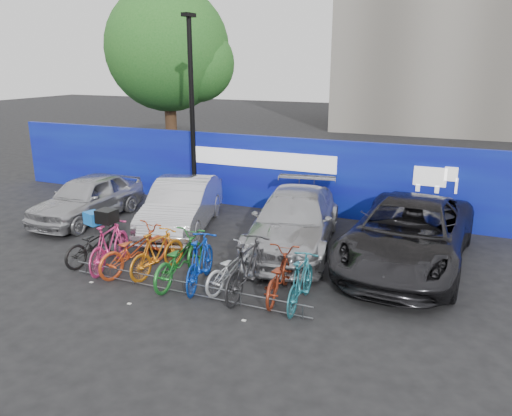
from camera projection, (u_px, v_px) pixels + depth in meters
The scene contains 21 objects.
ground at pixel (199, 283), 10.95m from camera, with size 100.00×100.00×0.00m, color black.
hoarding at pixel (291, 175), 15.89m from camera, with size 22.00×0.18×2.40m.
tree at pixel (173, 52), 20.96m from camera, with size 5.40×5.20×7.80m.
lamppost at pixel (192, 107), 16.00m from camera, with size 0.25×0.50×6.11m.
bike_rack at pixel (184, 287), 10.38m from camera, with size 5.60×0.03×0.30m.
car_0 at pixel (88, 198), 15.20m from camera, with size 1.63×4.06×1.38m, color #A7A8AC.
car_1 at pixel (182, 205), 14.28m from camera, with size 1.54×4.41×1.45m, color #B8B8BD.
car_2 at pixel (294, 220), 12.91m from camera, with size 2.04×5.01×1.45m, color #A4A5A9.
car_3 at pixel (408, 234), 11.74m from camera, with size 2.58×5.60×1.56m, color black.
bike_0 at pixel (96, 243), 12.03m from camera, with size 0.63×1.82×0.96m, color black.
bike_1 at pixel (109, 245), 11.64m from camera, with size 0.53×1.87×1.12m, color #DB337A.
bike_2 at pixel (134, 249), 11.47m from camera, with size 0.70×2.00×1.05m, color #BD431B.
bike_3 at pixel (158, 253), 11.29m from camera, with size 0.49×1.74×1.05m, color #CA6D14.
bike_4 at pixel (179, 259), 10.90m from camera, with size 0.71×2.04×1.07m, color #1D7026.
bike_5 at pixel (200, 261), 10.69m from camera, with size 0.53×1.87×1.12m, color #0B35AB.
bike_6 at pixel (232, 267), 10.65m from camera, with size 0.60×1.73×0.91m, color #B6BABE.
bike_7 at pixel (248, 267), 10.26m from camera, with size 0.57×2.03×1.22m, color black.
bike_8 at pixel (279, 275), 10.21m from camera, with size 0.64×1.84×0.97m, color maroon.
bike_9 at pixel (301, 282), 9.81m from camera, with size 0.49×1.73×1.04m, color #1F6674.
cargo_crate at pixel (93, 218), 11.85m from camera, with size 0.41×0.31×0.30m, color blue.
cargo_topcase at pixel (107, 216), 11.43m from camera, with size 0.41×0.37×0.30m, color black.
Camera 1 is at (5.14, -8.72, 4.68)m, focal length 35.00 mm.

